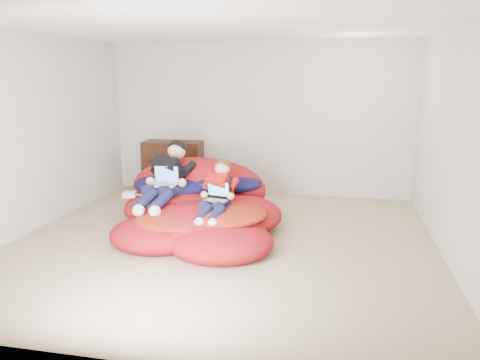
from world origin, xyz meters
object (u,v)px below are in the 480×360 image
(dresser, at_px, (173,167))
(laptop_white, at_px, (165,180))
(younger_boy, at_px, (218,190))
(laptop_black, at_px, (217,195))
(older_boy, at_px, (169,174))
(beanbag_pile, at_px, (198,209))

(dresser, xyz_separation_m, laptop_white, (0.57, -1.87, 0.20))
(younger_boy, relative_size, laptop_black, 2.69)
(older_boy, height_order, laptop_black, older_boy)
(older_boy, relative_size, laptop_white, 4.19)
(beanbag_pile, xyz_separation_m, younger_boy, (0.34, -0.28, 0.34))
(beanbag_pile, xyz_separation_m, laptop_black, (0.34, -0.34, 0.29))
(older_boy, xyz_separation_m, laptop_white, (0.00, -0.14, -0.05))
(younger_boy, bearing_deg, dresser, 122.41)
(dresser, distance_m, older_boy, 1.84)
(beanbag_pile, bearing_deg, younger_boy, -39.17)
(dresser, distance_m, laptop_black, 2.54)
(beanbag_pile, bearing_deg, older_boy, 167.65)
(older_boy, xyz_separation_m, laptop_black, (0.77, -0.43, -0.14))
(older_boy, height_order, younger_boy, older_boy)
(younger_boy, distance_m, laptop_white, 0.80)
(beanbag_pile, distance_m, laptop_black, 0.56)
(dresser, bearing_deg, younger_boy, -57.59)
(dresser, bearing_deg, laptop_white, -73.19)
(older_boy, distance_m, laptop_white, 0.15)
(dresser, relative_size, younger_boy, 1.06)
(laptop_white, distance_m, laptop_black, 0.83)
(older_boy, relative_size, younger_boy, 1.41)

